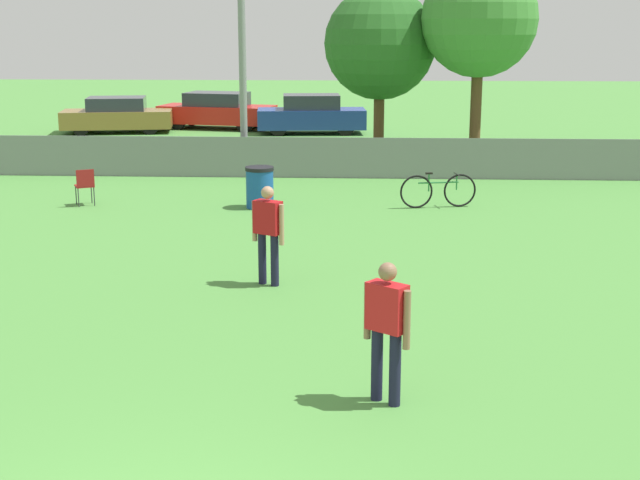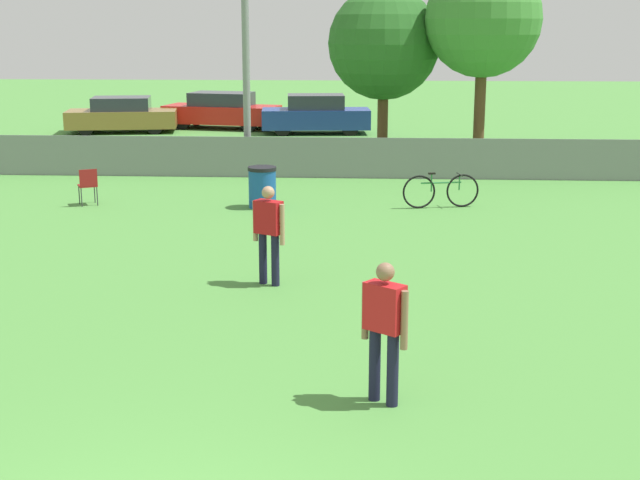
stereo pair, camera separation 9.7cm
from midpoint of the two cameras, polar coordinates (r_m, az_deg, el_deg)
The scene contains 13 objects.
fence_backline at distance 24.13m, azimuth -0.92°, elevation 5.30°, with size 27.70×0.07×1.21m.
light_pole at distance 24.63m, azimuth -4.72°, elevation 15.04°, with size 0.90×0.36×7.84m.
tree_near_pole at distance 27.10m, azimuth 4.22°, elevation 12.41°, with size 3.32×3.32×5.15m.
tree_far_right at distance 26.17m, azimuth 10.52°, elevation 13.70°, with size 3.28×3.28×5.84m.
player_defender_red at distance 9.70m, azimuth 4.43°, elevation -5.30°, with size 0.50×0.44×1.60m.
player_thrower_red at distance 14.10m, azimuth -3.11°, elevation 0.77°, with size 0.53×0.41×1.60m.
frisbee_disc at distance 14.05m, azimuth 4.97°, elevation -3.17°, with size 0.30×0.30×0.03m.
folding_chair_sideline at distance 21.08m, azimuth -14.51°, elevation 3.51°, with size 0.54×0.54×0.85m.
bicycle_sideline at distance 20.36m, azimuth 7.88°, elevation 3.14°, with size 1.75×0.51×0.81m.
trash_bin at distance 20.21m, azimuth -3.57°, elevation 3.40°, with size 0.65×0.65×0.93m.
parked_car_tan at distance 35.14m, azimuth -12.48°, elevation 7.81°, with size 4.35×2.46×1.35m.
parked_car_red at distance 35.83m, azimuth -6.22°, elevation 8.23°, with size 4.73×2.58×1.42m.
parked_car_blue at distance 33.93m, azimuth -0.19°, elevation 8.02°, with size 4.18×2.01×1.47m.
Camera 2 is at (1.81, -5.81, 4.09)m, focal length 50.00 mm.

